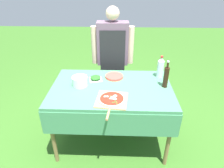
# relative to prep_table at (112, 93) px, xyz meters

# --- Properties ---
(ground_plane) EXTENTS (12.00, 12.00, 0.00)m
(ground_plane) POSITION_rel_prep_table_xyz_m (0.00, 0.00, -0.72)
(ground_plane) COLOR #386B23
(prep_table) EXTENTS (1.40, 0.90, 0.81)m
(prep_table) POSITION_rel_prep_table_xyz_m (0.00, 0.00, 0.00)
(prep_table) COLOR #478960
(prep_table) RESTS_ON ground
(person_cook) EXTENTS (0.59, 0.20, 1.58)m
(person_cook) POSITION_rel_prep_table_xyz_m (-0.01, 0.72, 0.21)
(person_cook) COLOR #333D56
(person_cook) RESTS_ON ground
(pizza_on_peel) EXTENTS (0.35, 0.49, 0.05)m
(pizza_on_peel) POSITION_rel_prep_table_xyz_m (0.01, -0.28, 0.10)
(pizza_on_peel) COLOR tan
(pizza_on_peel) RESTS_ON prep_table
(oil_bottle) EXTENTS (0.06, 0.06, 0.32)m
(oil_bottle) POSITION_rel_prep_table_xyz_m (0.61, 0.03, 0.21)
(oil_bottle) COLOR black
(oil_bottle) RESTS_ON prep_table
(water_bottle) EXTENTS (0.08, 0.08, 0.28)m
(water_bottle) POSITION_rel_prep_table_xyz_m (0.59, 0.27, 0.22)
(water_bottle) COLOR silver
(water_bottle) RESTS_ON prep_table
(herb_container) EXTENTS (0.18, 0.17, 0.05)m
(herb_container) POSITION_rel_prep_table_xyz_m (-0.20, 0.17, 0.11)
(herb_container) COLOR silver
(herb_container) RESTS_ON prep_table
(mixing_tub) EXTENTS (0.18, 0.18, 0.11)m
(mixing_tub) POSITION_rel_prep_table_xyz_m (-0.37, 0.02, 0.14)
(mixing_tub) COLOR silver
(mixing_tub) RESTS_ON prep_table
(plate_stack) EXTENTS (0.22, 0.22, 0.02)m
(plate_stack) POSITION_rel_prep_table_xyz_m (0.02, 0.24, 0.10)
(plate_stack) COLOR #DB4C42
(plate_stack) RESTS_ON prep_table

